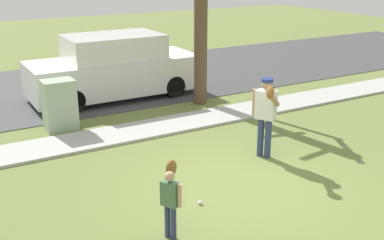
{
  "coord_description": "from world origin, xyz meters",
  "views": [
    {
      "loc": [
        -4.8,
        -6.52,
        4.04
      ],
      "look_at": [
        -0.35,
        1.18,
        1.0
      ],
      "focal_mm": 44.82,
      "sensor_mm": 36.0,
      "label": 1
    }
  ],
  "objects_px": {
    "baseball": "(200,202)",
    "parked_van_white": "(114,68)",
    "person_child": "(171,192)",
    "utility_cabinet": "(60,105)",
    "street_tree_near": "(201,13)",
    "person_adult": "(266,109)"
  },
  "relations": [
    {
      "from": "parked_van_white",
      "to": "person_child",
      "type": "bearing_deg",
      "value": -105.27
    },
    {
      "from": "utility_cabinet",
      "to": "parked_van_white",
      "type": "xyz_separation_m",
      "value": [
        2.2,
        1.98,
        0.28
      ]
    },
    {
      "from": "utility_cabinet",
      "to": "street_tree_near",
      "type": "bearing_deg",
      "value": 2.75
    },
    {
      "from": "parked_van_white",
      "to": "baseball",
      "type": "bearing_deg",
      "value": -99.74
    },
    {
      "from": "utility_cabinet",
      "to": "street_tree_near",
      "type": "relative_size",
      "value": 0.26
    },
    {
      "from": "baseball",
      "to": "person_adult",
      "type": "bearing_deg",
      "value": 25.98
    },
    {
      "from": "baseball",
      "to": "parked_van_white",
      "type": "height_order",
      "value": "parked_van_white"
    },
    {
      "from": "person_adult",
      "to": "utility_cabinet",
      "type": "bearing_deg",
      "value": -79.74
    },
    {
      "from": "person_child",
      "to": "street_tree_near",
      "type": "relative_size",
      "value": 0.23
    },
    {
      "from": "person_adult",
      "to": "utility_cabinet",
      "type": "distance_m",
      "value": 5.08
    },
    {
      "from": "baseball",
      "to": "street_tree_near",
      "type": "height_order",
      "value": "street_tree_near"
    },
    {
      "from": "person_child",
      "to": "utility_cabinet",
      "type": "relative_size",
      "value": 0.91
    },
    {
      "from": "person_child",
      "to": "street_tree_near",
      "type": "height_order",
      "value": "street_tree_near"
    },
    {
      "from": "person_child",
      "to": "person_adult",
      "type": "bearing_deg",
      "value": -0.84
    },
    {
      "from": "utility_cabinet",
      "to": "street_tree_near",
      "type": "height_order",
      "value": "street_tree_near"
    },
    {
      "from": "person_adult",
      "to": "utility_cabinet",
      "type": "relative_size",
      "value": 1.37
    },
    {
      "from": "person_child",
      "to": "street_tree_near",
      "type": "xyz_separation_m",
      "value": [
        3.98,
        5.77,
        1.86
      ]
    },
    {
      "from": "baseball",
      "to": "parked_van_white",
      "type": "bearing_deg",
      "value": 80.26
    },
    {
      "from": "utility_cabinet",
      "to": "parked_van_white",
      "type": "height_order",
      "value": "parked_van_white"
    },
    {
      "from": "baseball",
      "to": "utility_cabinet",
      "type": "xyz_separation_m",
      "value": [
        -1.01,
        4.98,
        0.59
      ]
    },
    {
      "from": "utility_cabinet",
      "to": "street_tree_near",
      "type": "distance_m",
      "value": 4.57
    },
    {
      "from": "baseball",
      "to": "utility_cabinet",
      "type": "bearing_deg",
      "value": 101.45
    }
  ]
}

